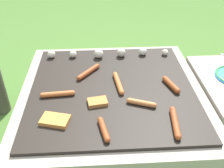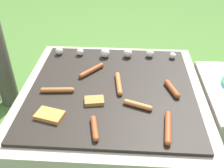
% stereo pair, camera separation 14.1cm
% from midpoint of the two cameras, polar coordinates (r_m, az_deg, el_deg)
% --- Properties ---
extents(ground_plane, '(14.00, 14.00, 0.00)m').
position_cam_midpoint_polar(ground_plane, '(1.68, -2.44, -11.83)').
color(ground_plane, '#47702D').
extents(grill, '(0.99, 0.99, 0.40)m').
position_cam_midpoint_polar(grill, '(1.55, -2.62, -6.82)').
color(grill, '#A89E8C').
rests_on(grill, ground_plane).
extents(sausage_front_center, '(0.05, 0.21, 0.03)m').
position_cam_midpoint_polar(sausage_front_center, '(1.43, -1.46, 0.14)').
color(sausage_front_center, '#B7602D').
rests_on(sausage_front_center, grill).
extents(sausage_mid_right, '(0.05, 0.21, 0.03)m').
position_cam_midpoint_polar(sausage_mid_right, '(1.20, 10.32, -8.36)').
color(sausage_mid_right, '#93421E').
rests_on(sausage_mid_right, grill).
extents(sausage_back_center, '(0.14, 0.07, 0.03)m').
position_cam_midpoint_polar(sausage_back_center, '(1.29, 3.34, -4.24)').
color(sausage_back_center, '#C6753D').
rests_on(sausage_back_center, grill).
extents(sausage_front_left, '(0.18, 0.04, 0.03)m').
position_cam_midpoint_polar(sausage_front_left, '(1.39, -14.63, -2.24)').
color(sausage_front_left, '#B7602D').
rests_on(sausage_front_left, grill).
extents(sausage_mid_left, '(0.13, 0.15, 0.03)m').
position_cam_midpoint_polar(sausage_mid_left, '(1.53, -7.78, 2.56)').
color(sausage_mid_left, '#93421E').
rests_on(sausage_mid_left, grill).
extents(sausage_back_left, '(0.07, 0.15, 0.03)m').
position_cam_midpoint_polar(sausage_back_left, '(1.43, 10.01, -0.22)').
color(sausage_back_left, '#93421E').
rests_on(sausage_back_left, grill).
extents(sausage_back_right, '(0.05, 0.15, 0.03)m').
position_cam_midpoint_polar(sausage_back_right, '(1.16, -5.36, -9.95)').
color(sausage_back_right, '#93421E').
rests_on(sausage_back_right, grill).
extents(bread_slice_left, '(0.11, 0.08, 0.02)m').
position_cam_midpoint_polar(bread_slice_left, '(1.31, -6.26, -4.02)').
color(bread_slice_left, '#B27033').
rests_on(bread_slice_left, grill).
extents(bread_slice_right, '(0.14, 0.11, 0.02)m').
position_cam_midpoint_polar(bread_slice_right, '(1.25, -15.51, -7.70)').
color(bread_slice_right, '#D18438').
rests_on(bread_slice_right, grill).
extents(mushroom_row, '(0.78, 0.08, 0.06)m').
position_cam_midpoint_polar(mushroom_row, '(1.70, -3.71, 6.68)').
color(mushroom_row, beige).
rests_on(mushroom_row, grill).
extents(fork_utensil, '(0.10, 0.19, 0.01)m').
position_cam_midpoint_polar(fork_utensil, '(1.77, 20.73, 4.71)').
color(fork_utensil, silver).
rests_on(fork_utensil, side_ledge).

